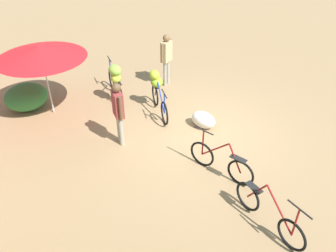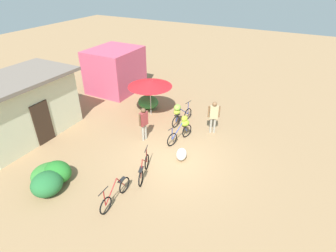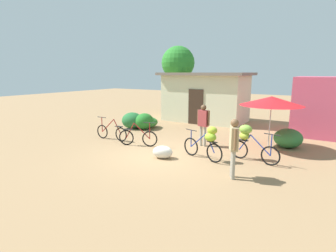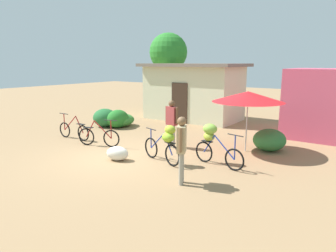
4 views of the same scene
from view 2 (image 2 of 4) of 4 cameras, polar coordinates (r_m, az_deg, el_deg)
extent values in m
plane|color=#977550|center=(11.66, 1.20, -7.22)|extent=(60.00, 60.00, 0.00)
cube|color=beige|center=(14.45, -28.66, 3.13)|extent=(4.74, 2.66, 2.77)
cube|color=#72665B|center=(13.93, -30.15, 8.46)|extent=(5.24, 3.16, 0.16)
cube|color=#332319|center=(13.57, -24.94, 0.58)|extent=(0.90, 0.06, 2.00)
cube|color=#C04965|center=(18.20, -11.11, 11.53)|extent=(3.20, 2.80, 2.73)
ellipsoid|color=#246632|center=(10.82, -24.23, -11.11)|extent=(1.12, 1.09, 0.85)
ellipsoid|color=#348031|center=(11.40, -23.67, -9.36)|extent=(1.34, 1.45, 0.62)
ellipsoid|color=#247226|center=(11.22, -22.28, -8.99)|extent=(0.91, 1.09, 0.84)
ellipsoid|color=#317437|center=(15.75, -4.20, 5.06)|extent=(1.09, 1.22, 0.75)
cylinder|color=beige|center=(14.75, -3.72, 5.84)|extent=(0.04, 0.04, 1.97)
cone|color=red|center=(14.40, -3.84, 9.03)|extent=(2.36, 2.36, 0.35)
torus|color=black|center=(9.57, -13.03, -16.07)|extent=(0.62, 0.06, 0.62)
torus|color=black|center=(10.16, -9.20, -12.23)|extent=(0.62, 0.06, 0.62)
cylinder|color=maroon|center=(9.84, -9.99, -11.55)|extent=(0.41, 0.05, 0.64)
cylinder|color=maroon|center=(9.53, -11.92, -13.45)|extent=(0.73, 0.05, 0.65)
cylinder|color=black|center=(9.11, -13.52, -13.21)|extent=(0.50, 0.04, 0.03)
cylinder|color=maroon|center=(9.34, -13.27, -14.67)|extent=(0.04, 0.04, 0.66)
cube|color=black|center=(9.87, -9.73, -11.16)|extent=(0.36, 0.15, 0.02)
torus|color=black|center=(11.08, -4.50, -7.57)|extent=(0.62, 0.25, 0.64)
torus|color=black|center=(10.34, -5.77, -10.93)|extent=(0.62, 0.25, 0.64)
cylinder|color=maroon|center=(10.27, -5.62, -9.01)|extent=(0.37, 0.16, 0.63)
cylinder|color=maroon|center=(10.64, -4.96, -7.32)|extent=(0.65, 0.25, 0.64)
cylinder|color=black|center=(10.69, -4.64, -4.79)|extent=(0.48, 0.19, 0.03)
cylinder|color=maroon|center=(10.88, -4.57, -6.20)|extent=(0.04, 0.04, 0.66)
cube|color=black|center=(10.19, -5.73, -9.10)|extent=(0.39, 0.25, 0.02)
torus|color=black|center=(12.37, 0.86, -2.88)|extent=(0.64, 0.23, 0.65)
torus|color=black|center=(13.03, 4.01, -1.04)|extent=(0.64, 0.23, 0.65)
cylinder|color=navy|center=(12.76, 3.52, -0.21)|extent=(0.39, 0.14, 0.61)
cylinder|color=navy|center=(12.42, 1.94, -1.11)|extent=(0.69, 0.23, 0.62)
cylinder|color=black|center=(12.04, 0.88, -0.47)|extent=(0.49, 0.17, 0.03)
cylinder|color=navy|center=(12.20, 0.87, -1.69)|extent=(0.04, 0.04, 0.61)
cube|color=black|center=(12.78, 3.76, 0.15)|extent=(0.38, 0.23, 0.02)
ellipsoid|color=#88B429|center=(12.65, 3.65, 0.62)|extent=(0.53, 0.48, 0.29)
ellipsoid|color=#97AF2A|center=(12.59, 3.52, 1.60)|extent=(0.38, 0.33, 0.26)
torus|color=black|center=(14.57, 4.23, 2.57)|extent=(0.63, 0.17, 0.64)
torus|color=black|center=(13.79, 1.67, 0.91)|extent=(0.63, 0.17, 0.64)
cylinder|color=navy|center=(13.79, 2.16, 2.26)|extent=(0.41, 0.11, 0.60)
cylinder|color=navy|center=(14.18, 3.46, 3.07)|extent=(0.72, 0.17, 0.61)
cylinder|color=black|center=(14.25, 4.33, 5.05)|extent=(0.50, 0.12, 0.03)
cylinder|color=navy|center=(14.41, 4.28, 3.79)|extent=(0.04, 0.04, 0.70)
cube|color=black|center=(13.70, 1.96, 2.36)|extent=(0.38, 0.20, 0.02)
ellipsoid|color=#9CAD33|center=(13.68, 1.91, 3.00)|extent=(0.47, 0.44, 0.27)
ellipsoid|color=#84B640|center=(13.59, 1.98, 3.93)|extent=(0.46, 0.39, 0.31)
ellipsoid|color=silver|center=(11.64, 2.87, -5.99)|extent=(0.80, 0.64, 0.44)
cylinder|color=gray|center=(13.45, 9.04, 0.12)|extent=(0.11, 0.11, 0.82)
cylinder|color=gray|center=(13.47, 9.80, 0.11)|extent=(0.11, 0.11, 0.82)
cube|color=tan|center=(13.11, 9.69, 2.89)|extent=(0.36, 0.45, 0.65)
cylinder|color=brown|center=(13.06, 8.61, 3.04)|extent=(0.08, 0.08, 0.59)
cylinder|color=brown|center=(13.13, 10.78, 2.99)|extent=(0.08, 0.08, 0.59)
sphere|color=brown|center=(12.91, 9.85, 4.61)|extent=(0.22, 0.22, 0.22)
cylinder|color=gray|center=(12.84, -4.76, -1.16)|extent=(0.11, 0.11, 0.82)
cylinder|color=gray|center=(12.73, -5.30, -1.50)|extent=(0.11, 0.11, 0.82)
cube|color=maroon|center=(12.42, -5.18, 1.53)|extent=(0.43, 0.26, 0.65)
cylinder|color=brown|center=(12.56, -4.42, 2.10)|extent=(0.08, 0.08, 0.58)
cylinder|color=brown|center=(12.25, -5.96, 1.21)|extent=(0.08, 0.08, 0.58)
sphere|color=brown|center=(12.22, -5.27, 3.31)|extent=(0.22, 0.22, 0.22)
camera|label=1|loc=(9.22, -45.32, 9.87)|focal=36.33mm
camera|label=3|loc=(14.43, 40.85, 6.03)|focal=28.42mm
camera|label=4|loc=(15.86, 37.06, 9.15)|focal=32.98mm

